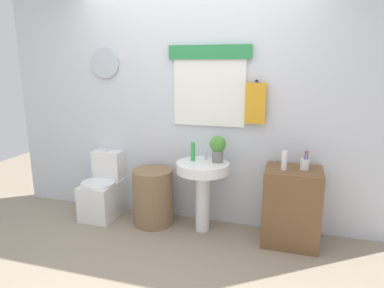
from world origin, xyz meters
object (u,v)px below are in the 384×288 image
(lotion_bottle, at_px, (284,161))
(toothbrush_cup, at_px, (305,164))
(wooden_cabinet, at_px, (291,206))
(laundry_hamper, at_px, (153,197))
(toilet, at_px, (103,191))
(potted_plant, at_px, (218,147))
(soap_bottle, at_px, (193,151))
(pedestal_sink, at_px, (203,179))

(lotion_bottle, relative_size, toothbrush_cup, 0.97)
(wooden_cabinet, distance_m, toothbrush_cup, 0.44)
(toothbrush_cup, bearing_deg, laundry_hamper, -179.25)
(toilet, height_order, potted_plant, potted_plant)
(laundry_hamper, relative_size, potted_plant, 2.25)
(lotion_bottle, bearing_deg, toilet, 177.91)
(soap_bottle, bearing_deg, toothbrush_cup, -1.55)
(lotion_bottle, distance_m, toothbrush_cup, 0.20)
(toilet, xyz_separation_m, soap_bottle, (1.07, 0.02, 0.55))
(laundry_hamper, distance_m, soap_bottle, 0.70)
(potted_plant, bearing_deg, toothbrush_cup, -2.71)
(soap_bottle, height_order, lotion_bottle, soap_bottle)
(laundry_hamper, distance_m, lotion_bottle, 1.46)
(soap_bottle, bearing_deg, wooden_cabinet, -2.83)
(lotion_bottle, bearing_deg, laundry_hamper, 178.31)
(potted_plant, relative_size, toothbrush_cup, 1.47)
(wooden_cabinet, height_order, toothbrush_cup, toothbrush_cup)
(soap_bottle, distance_m, toothbrush_cup, 1.10)
(toilet, height_order, laundry_hamper, toilet)
(soap_bottle, relative_size, toothbrush_cup, 1.06)
(toilet, distance_m, lotion_bottle, 2.07)
(laundry_hamper, height_order, soap_bottle, soap_bottle)
(toilet, xyz_separation_m, toothbrush_cup, (2.18, -0.01, 0.52))
(laundry_hamper, distance_m, pedestal_sink, 0.62)
(laundry_hamper, relative_size, wooden_cabinet, 0.81)
(pedestal_sink, distance_m, wooden_cabinet, 0.91)
(soap_bottle, distance_m, lotion_bottle, 0.92)
(soap_bottle, bearing_deg, pedestal_sink, -22.62)
(potted_plant, relative_size, lotion_bottle, 1.52)
(laundry_hamper, height_order, lotion_bottle, lotion_bottle)
(toilet, xyz_separation_m, pedestal_sink, (1.19, -0.03, 0.28))
(soap_bottle, distance_m, potted_plant, 0.27)
(toilet, height_order, wooden_cabinet, toilet)
(wooden_cabinet, relative_size, toothbrush_cup, 4.07)
(laundry_hamper, bearing_deg, soap_bottle, 6.47)
(toothbrush_cup, bearing_deg, lotion_bottle, -162.03)
(soap_bottle, bearing_deg, laundry_hamper, -173.53)
(wooden_cabinet, bearing_deg, toilet, 179.10)
(toilet, bearing_deg, wooden_cabinet, -0.90)
(wooden_cabinet, height_order, lotion_bottle, lotion_bottle)
(laundry_hamper, relative_size, soap_bottle, 3.13)
(pedestal_sink, height_order, soap_bottle, soap_bottle)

